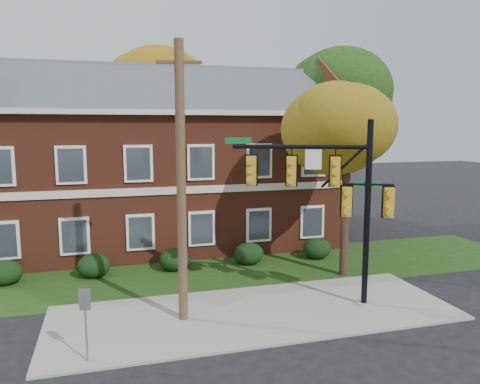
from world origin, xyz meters
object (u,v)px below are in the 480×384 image
object	(u,v)px
hedge_far_left	(5,273)
hedge_left	(94,266)
hedge_right	(249,254)
tree_far_rear	(165,92)
sign_post	(85,313)
hedge_far_right	(317,248)
hedge_center	(175,259)
apartment_building	(160,154)
tree_near_right	(354,122)
traffic_signal	(333,192)
tree_right_rear	(341,100)
utility_pole	(181,184)

from	to	relation	value
hedge_far_left	hedge_left	world-z (taller)	same
hedge_right	tree_far_rear	xyz separation A→B (m)	(-2.16, 13.09, 8.32)
tree_far_rear	hedge_far_left	bearing A→B (deg)	-122.50
hedge_left	sign_post	world-z (taller)	sign_post
hedge_far_right	hedge_center	bearing A→B (deg)	180.00
hedge_far_left	hedge_left	size ratio (longest dim) A/B	1.00
hedge_far_right	sign_post	size ratio (longest dim) A/B	0.65
hedge_left	apartment_building	bearing A→B (deg)	56.33
hedge_far_left	tree_near_right	distance (m)	15.75
hedge_far_left	traffic_signal	world-z (taller)	traffic_signal
tree_right_rear	utility_pole	world-z (taller)	tree_right_rear
hedge_right	tree_near_right	world-z (taller)	tree_near_right
tree_near_right	sign_post	size ratio (longest dim) A/B	4.01
hedge_far_right	tree_near_right	distance (m)	6.77
tree_far_rear	utility_pole	bearing A→B (deg)	-95.64
tree_right_rear	sign_post	xyz separation A→B (m)	(-14.81, -13.80, -6.67)
apartment_building	tree_near_right	distance (m)	10.97
tree_right_rear	sign_post	world-z (taller)	tree_right_rear
tree_near_right	sign_post	bearing A→B (deg)	-155.63
apartment_building	sign_post	world-z (taller)	apartment_building
utility_pole	traffic_signal	bearing A→B (deg)	13.15
apartment_building	hedge_far_left	world-z (taller)	apartment_building
apartment_building	tree_near_right	xyz separation A→B (m)	(7.22, -8.09, 1.68)
hedge_far_right	tree_right_rear	xyz separation A→B (m)	(4.31, 6.11, 7.60)
apartment_building	tree_right_rear	bearing A→B (deg)	4.33
traffic_signal	sign_post	distance (m)	9.07
hedge_right	traffic_signal	world-z (taller)	traffic_signal
tree_far_rear	traffic_signal	distance (m)	19.61
hedge_center	tree_right_rear	world-z (taller)	tree_right_rear
apartment_building	hedge_far_right	distance (m)	9.82
hedge_center	hedge_far_right	bearing A→B (deg)	0.00
hedge_left	hedge_right	distance (m)	7.00
hedge_left	hedge_far_right	xyz separation A→B (m)	(10.50, 0.00, 0.00)
hedge_right	sign_post	bearing A→B (deg)	-132.30
hedge_far_left	tree_near_right	bearing A→B (deg)	-11.27
hedge_right	tree_far_rear	distance (m)	15.66
hedge_center	traffic_signal	world-z (taller)	traffic_signal
hedge_center	tree_near_right	distance (m)	9.90
apartment_building	tree_near_right	bearing A→B (deg)	-48.23
apartment_building	traffic_signal	world-z (taller)	apartment_building
hedge_far_left	hedge_far_right	world-z (taller)	same
traffic_signal	utility_pole	xyz separation A→B (m)	(-5.40, 0.04, 0.48)
tree_right_rear	traffic_signal	distance (m)	13.93
tree_near_right	utility_pole	size ratio (longest dim) A/B	0.93
hedge_left	utility_pole	size ratio (longest dim) A/B	0.15
hedge_center	hedge_far_right	xyz separation A→B (m)	(7.00, 0.00, 0.00)
tree_near_right	utility_pole	xyz separation A→B (m)	(-7.72, -2.73, -2.01)
hedge_right	hedge_far_left	bearing A→B (deg)	180.00
tree_near_right	tree_far_rear	size ratio (longest dim) A/B	0.74
tree_right_rear	utility_pole	xyz separation A→B (m)	(-11.81, -11.68, -3.47)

